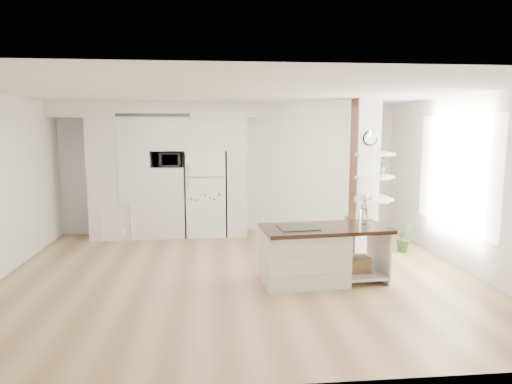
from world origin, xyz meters
TOP-DOWN VIEW (x-y plane):
  - floor at (0.00, 0.00)m, footprint 7.00×6.00m
  - room at (0.00, 0.00)m, footprint 7.04×6.04m
  - cabinet_wall at (-1.45, 2.67)m, footprint 4.00×0.71m
  - refrigerator at (-0.53, 2.68)m, footprint 0.78×0.69m
  - column at (2.38, 1.13)m, footprint 0.69×0.90m
  - window at (3.48, 0.30)m, footprint 0.00×2.40m
  - pendant_light at (1.70, 0.15)m, footprint 0.12×0.12m
  - kitchen_island at (1.00, -0.40)m, footprint 1.85×1.00m
  - bookshelf at (-2.24, 2.50)m, footprint 0.61×0.35m
  - floor_plant_a at (3.00, 1.01)m, footprint 0.31×0.26m
  - floor_plant_b at (2.21, 1.69)m, footprint 0.33×0.33m
  - microwave at (-1.27, 2.62)m, footprint 0.54×0.37m
  - shelf_plant at (2.63, 1.30)m, footprint 0.27×0.23m
  - decor_bowl at (2.30, 0.90)m, footprint 0.22×0.22m

SIDE VIEW (x-z plane):
  - floor at x=0.00m, z-range -0.01..0.01m
  - floor_plant_a at x=3.00m, z-range 0.00..0.53m
  - floor_plant_b at x=2.21m, z-range 0.00..0.54m
  - bookshelf at x=-2.24m, z-range -0.05..0.67m
  - kitchen_island at x=1.00m, z-range -0.26..1.11m
  - refrigerator at x=-0.53m, z-range 0.00..1.75m
  - decor_bowl at x=2.30m, z-range 0.98..1.03m
  - column at x=2.38m, z-range 0.00..2.70m
  - window at x=3.48m, z-range 0.30..2.70m
  - cabinet_wall at x=-1.45m, z-range 0.16..2.86m
  - shelf_plant at x=2.63m, z-range 1.38..1.67m
  - microwave at x=-1.27m, z-range 1.42..1.72m
  - room at x=0.00m, z-range 0.50..3.22m
  - pendant_light at x=1.70m, z-range 2.07..2.17m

